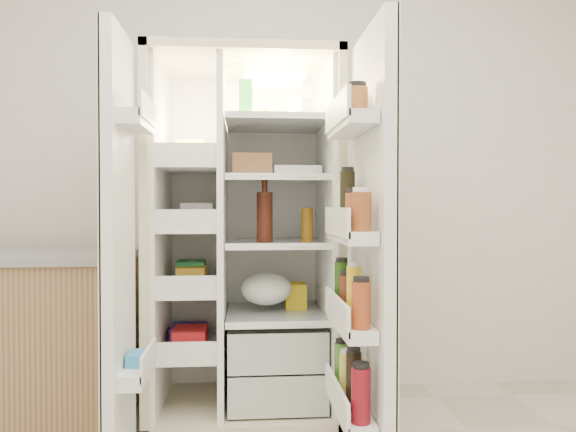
{
  "coord_description": "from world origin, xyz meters",
  "views": [
    {
      "loc": [
        -0.17,
        -1.16,
        1.07
      ],
      "look_at": [
        0.03,
        1.25,
        1.02
      ],
      "focal_mm": 34.0,
      "sensor_mm": 36.0,
      "label": 1
    }
  ],
  "objects": [
    {
      "name": "refrigerator",
      "position": [
        -0.15,
        1.65,
        0.74
      ],
      "size": [
        0.92,
        0.7,
        1.8
      ],
      "color": "beige",
      "rests_on": "floor"
    },
    {
      "name": "kitchen_counter",
      "position": [
        -1.3,
        1.54,
        0.42
      ],
      "size": [
        1.16,
        0.62,
        0.84
      ],
      "color": "#A57952",
      "rests_on": "floor"
    },
    {
      "name": "wall_back",
      "position": [
        0.0,
        2.0,
        1.35
      ],
      "size": [
        4.0,
        0.02,
        2.7
      ],
      "primitive_type": "cube",
      "color": "white",
      "rests_on": "floor"
    },
    {
      "name": "freezer_door",
      "position": [
        -0.66,
        1.05,
        0.89
      ],
      "size": [
        0.15,
        0.4,
        1.72
      ],
      "color": "white",
      "rests_on": "floor"
    },
    {
      "name": "fridge_door",
      "position": [
        0.32,
        0.96,
        0.87
      ],
      "size": [
        0.17,
        0.58,
        1.72
      ],
      "color": "white",
      "rests_on": "floor"
    }
  ]
}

